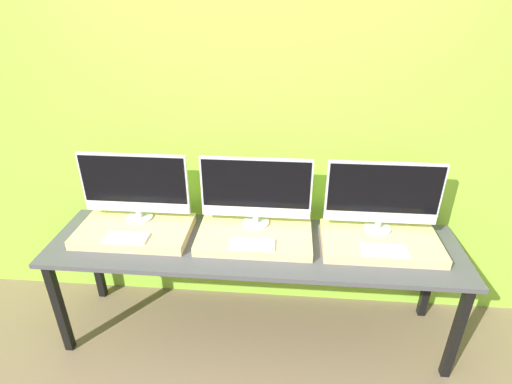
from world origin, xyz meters
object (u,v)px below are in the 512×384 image
monitor_left (135,185)px  keyboard_left (126,238)px  keyboard_center (253,244)px  monitor_right (383,195)px  monitor_center (256,190)px  keyboard_right (385,250)px

monitor_left → keyboard_left: (0.00, -0.24, -0.23)m
keyboard_center → monitor_left: bearing=162.5°
keyboard_left → monitor_right: size_ratio=0.39×
monitor_center → keyboard_right: monitor_center is taller
monitor_left → monitor_center: (0.76, 0.00, 0.00)m
monitor_left → keyboard_center: 0.83m
monitor_center → monitor_left: bearing=180.0°
monitor_left → keyboard_right: monitor_left is taller
monitor_center → keyboard_right: bearing=-17.5°
keyboard_right → keyboard_left: bearing=180.0°
monitor_left → keyboard_center: bearing=-17.5°
monitor_right → keyboard_right: monitor_right is taller
keyboard_center → keyboard_right: 0.76m
monitor_left → keyboard_center: monitor_left is taller
monitor_right → monitor_center: bearing=180.0°
monitor_center → keyboard_center: monitor_center is taller
keyboard_left → monitor_right: monitor_right is taller
monitor_right → keyboard_center: bearing=-162.5°
keyboard_left → keyboard_center: 0.76m
keyboard_left → monitor_center: (0.76, 0.24, 0.23)m
monitor_left → monitor_right: bearing=0.0°
monitor_center → keyboard_right: 0.83m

